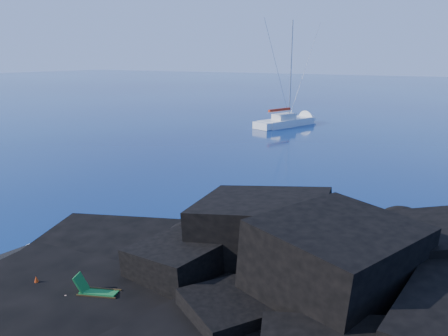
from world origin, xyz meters
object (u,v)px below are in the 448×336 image
object	(u,v)px
deck_chair	(99,287)
sunbather	(52,298)
sailboat	(286,126)
marker_cone	(37,283)

from	to	relation	value
deck_chair	sunbather	xyz separation A→B (m)	(-1.24, -0.92, -0.31)
sailboat	marker_cone	xyz separation A→B (m)	(7.97, -41.78, 0.60)
sailboat	marker_cone	bearing A→B (deg)	-61.09
sunbather	deck_chair	bearing A→B (deg)	5.45
deck_chair	sunbather	size ratio (longest dim) A/B	0.79
deck_chair	marker_cone	world-z (taller)	deck_chair
sailboat	marker_cone	world-z (taller)	sailboat
sailboat	sunbather	xyz separation A→B (m)	(9.20, -42.11, 0.53)
deck_chair	sailboat	bearing A→B (deg)	82.19
sunbather	marker_cone	size ratio (longest dim) A/B	3.56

